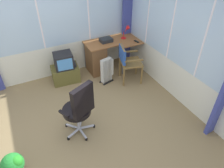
# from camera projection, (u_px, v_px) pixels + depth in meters

# --- Properties ---
(ground) EXTENTS (5.57, 5.11, 0.06)m
(ground) POSITION_uv_depth(u_px,v_px,m) (78.00, 132.00, 3.95)
(ground) COLOR olive
(north_window_panel) EXTENTS (4.57, 0.07, 2.78)m
(north_window_panel) POSITION_uv_depth(u_px,v_px,m) (40.00, 23.00, 4.58)
(north_window_panel) COLOR silver
(north_window_panel) RESTS_ON ground
(east_window_panel) EXTENTS (0.07, 4.11, 2.78)m
(east_window_panel) POSITION_uv_depth(u_px,v_px,m) (187.00, 39.00, 3.93)
(east_window_panel) COLOR silver
(east_window_panel) RESTS_ON ground
(curtain_corner) EXTENTS (0.30, 0.07, 2.68)m
(curtain_corner) POSITION_uv_depth(u_px,v_px,m) (128.00, 12.00, 5.31)
(curtain_corner) COLOR #3C4590
(curtain_corner) RESTS_ON ground
(desk) EXTENTS (1.36, 0.79, 0.78)m
(desk) POSITION_uv_depth(u_px,v_px,m) (98.00, 57.00, 5.34)
(desk) COLOR #915A2F
(desk) RESTS_ON ground
(desk_lamp) EXTENTS (0.23, 0.20, 0.35)m
(desk_lamp) POSITION_uv_depth(u_px,v_px,m) (127.00, 30.00, 5.23)
(desk_lamp) COLOR red
(desk_lamp) RESTS_ON desk
(tv_remote) EXTENTS (0.07, 0.16, 0.02)m
(tv_remote) POSITION_uv_depth(u_px,v_px,m) (136.00, 41.00, 5.21)
(tv_remote) COLOR black
(tv_remote) RESTS_ON desk
(paper_tray) EXTENTS (0.30, 0.23, 0.09)m
(paper_tray) POSITION_uv_depth(u_px,v_px,m) (106.00, 40.00, 5.20)
(paper_tray) COLOR #222528
(paper_tray) RESTS_ON desk
(wooden_armchair) EXTENTS (0.60, 0.59, 0.92)m
(wooden_armchair) POSITION_uv_depth(u_px,v_px,m) (126.00, 59.00, 4.88)
(wooden_armchair) COLOR brown
(wooden_armchair) RESTS_ON ground
(office_chair) EXTENTS (0.63, 0.57, 1.13)m
(office_chair) POSITION_uv_depth(u_px,v_px,m) (80.00, 107.00, 3.51)
(office_chair) COLOR #B7B7BF
(office_chair) RESTS_ON ground
(tv_on_stand) EXTENTS (0.68, 0.50, 0.75)m
(tv_on_stand) POSITION_uv_depth(u_px,v_px,m) (65.00, 69.00, 5.02)
(tv_on_stand) COLOR brown
(tv_on_stand) RESTS_ON ground
(space_heater) EXTENTS (0.37, 0.24, 0.65)m
(space_heater) POSITION_uv_depth(u_px,v_px,m) (107.00, 70.00, 5.00)
(space_heater) COLOR silver
(space_heater) RESTS_ON ground
(potted_plant) EXTENTS (0.33, 0.33, 0.46)m
(potted_plant) POSITION_uv_depth(u_px,v_px,m) (14.00, 165.00, 3.06)
(potted_plant) COLOR silver
(potted_plant) RESTS_ON ground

